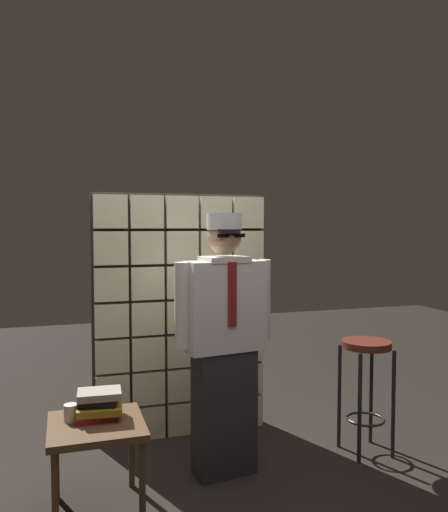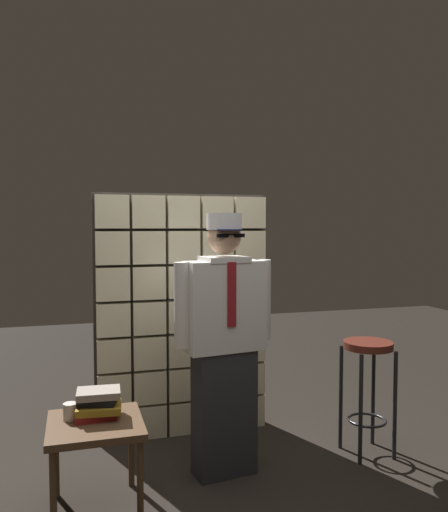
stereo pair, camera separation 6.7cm
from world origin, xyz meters
name	(u,v)px [view 2 (the right image)]	position (x,y,z in m)	size (l,w,h in m)	color
glass_block_wall	(183,316)	(0.00, 1.19, 0.91)	(1.34, 0.10, 1.87)	beige
standing_person	(224,339)	(0.11, 0.47, 0.88)	(0.67, 0.32, 1.68)	#28282D
bar_stool	(368,370)	(1.16, 0.46, 0.59)	(0.34, 0.34, 0.80)	#592319
side_table	(95,433)	(-0.70, 0.26, 0.44)	(0.52, 0.52, 0.51)	#513823
book_stack	(98,404)	(-0.68, 0.32, 0.59)	(0.27, 0.22, 0.16)	maroon
coffee_mug	(71,411)	(-0.83, 0.33, 0.56)	(0.13, 0.08, 0.09)	silver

